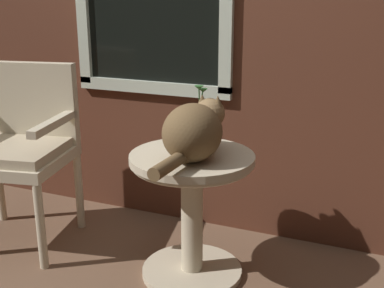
{
  "coord_description": "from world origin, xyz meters",
  "views": [
    {
      "loc": [
        1.05,
        -1.73,
        1.33
      ],
      "look_at": [
        0.21,
        0.25,
        0.67
      ],
      "focal_mm": 46.48,
      "sensor_mm": 36.0,
      "label": 1
    }
  ],
  "objects_px": {
    "cat": "(194,131)",
    "pewter_vase_with_ivy": "(199,127)",
    "wicker_chair": "(18,141)",
    "wicker_side_table": "(192,197)"
  },
  "relations": [
    {
      "from": "wicker_side_table",
      "to": "wicker_chair",
      "type": "relative_size",
      "value": 0.64
    },
    {
      "from": "wicker_chair",
      "to": "pewter_vase_with_ivy",
      "type": "height_order",
      "value": "wicker_chair"
    },
    {
      "from": "cat",
      "to": "pewter_vase_with_ivy",
      "type": "bearing_deg",
      "value": 105.2
    },
    {
      "from": "wicker_chair",
      "to": "pewter_vase_with_ivy",
      "type": "relative_size",
      "value": 3.2
    },
    {
      "from": "wicker_side_table",
      "to": "pewter_vase_with_ivy",
      "type": "distance_m",
      "value": 0.33
    },
    {
      "from": "wicker_chair",
      "to": "cat",
      "type": "distance_m",
      "value": 1.07
    },
    {
      "from": "wicker_side_table",
      "to": "cat",
      "type": "distance_m",
      "value": 0.35
    },
    {
      "from": "pewter_vase_with_ivy",
      "to": "cat",
      "type": "bearing_deg",
      "value": -74.8
    },
    {
      "from": "cat",
      "to": "pewter_vase_with_ivy",
      "type": "distance_m",
      "value": 0.2
    },
    {
      "from": "wicker_chair",
      "to": "cat",
      "type": "bearing_deg",
      "value": -3.61
    }
  ]
}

